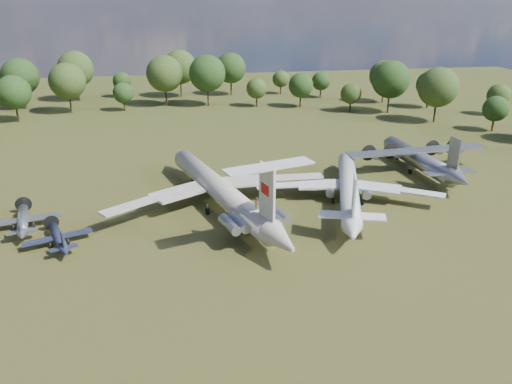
{
  "coord_description": "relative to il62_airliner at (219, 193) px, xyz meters",
  "views": [
    {
      "loc": [
        -5.67,
        -72.92,
        32.98
      ],
      "look_at": [
        5.91,
        -3.92,
        5.0
      ],
      "focal_mm": 35.0,
      "sensor_mm": 36.0,
      "label": 1
    }
  ],
  "objects": [
    {
      "name": "small_prop_west",
      "position": [
        -23.57,
        -9.72,
        -1.52
      ],
      "size": [
        13.29,
        15.28,
        1.88
      ],
      "primitive_type": null,
      "rotation": [
        0.0,
        0.0,
        0.36
      ],
      "color": "black",
      "rests_on": "ground"
    },
    {
      "name": "an12_transport",
      "position": [
        40.41,
        11.17,
        -0.33
      ],
      "size": [
        31.34,
        34.49,
        4.26
      ],
      "primitive_type": null,
      "rotation": [
        0.0,
        0.0,
        0.08
      ],
      "color": "#9EA0A5",
      "rests_on": "ground"
    },
    {
      "name": "person_on_il62",
      "position": [
        3.97,
        -13.19,
        3.44
      ],
      "size": [
        0.85,
        0.82,
        1.97
      ],
      "primitive_type": "imported",
      "rotation": [
        0.0,
        0.0,
        3.82
      ],
      "color": "#98744D",
      "rests_on": "il62_airliner"
    },
    {
      "name": "tu104_jet",
      "position": [
        21.62,
        -1.34,
        -0.38
      ],
      "size": [
        42.31,
        49.09,
        4.16
      ],
      "primitive_type": null,
      "rotation": [
        0.0,
        0.0,
        -0.31
      ],
      "color": "silver",
      "rests_on": "ground"
    },
    {
      "name": "ground",
      "position": [
        -0.95,
        -2.76,
        -2.46
      ],
      "size": [
        300.0,
        300.0,
        0.0
      ],
      "primitive_type": "plane",
      "color": "#2B4316",
      "rests_on": "ground"
    },
    {
      "name": "small_prop_northwest",
      "position": [
        -29.83,
        -3.25,
        -1.38
      ],
      "size": [
        13.84,
        16.76,
        2.15
      ],
      "primitive_type": null,
      "rotation": [
        0.0,
        0.0,
        0.23
      ],
      "color": "#9FA2A6",
      "rests_on": "ground"
    },
    {
      "name": "il62_airliner",
      "position": [
        0.0,
        0.0,
        0.0
      ],
      "size": [
        51.38,
        59.13,
        4.92
      ],
      "primitive_type": null,
      "rotation": [
        0.0,
        0.0,
        0.29
      ],
      "color": "silver",
      "rests_on": "ground"
    }
  ]
}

